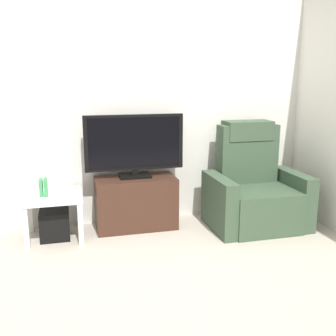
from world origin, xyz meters
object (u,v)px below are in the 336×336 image
Objects in this scene: book_rightmost at (50,186)px; book_leftmost at (41,187)px; subwoofer_box at (55,224)px; recliner_armchair at (254,190)px; side_table at (53,201)px; game_console at (68,181)px; tv_stand at (136,202)px; book_middle at (46,187)px; television at (134,144)px.

book_leftmost is at bearing 180.00° from book_rightmost.
book_leftmost is at bearing -168.69° from subwoofer_box.
book_leftmost is (-2.13, 0.12, 0.15)m from recliner_armchair.
side_table reaches higher than subwoofer_box.
book_rightmost is at bearing -169.63° from game_console.
tv_stand reaches higher than subwoofer_box.
tv_stand is 5.04× the size of book_middle.
book_middle is (-0.87, -0.13, -0.35)m from television.
subwoofer_box is at bearing -173.60° from tv_stand.
book_rightmost is 0.17m from game_console.
tv_stand is at bearing 7.30° from book_middle.
television is 3.60× the size of subwoofer_box.
book_middle is at bearing -172.70° from tv_stand.
side_table is 0.16m from book_rightmost.
tv_stand is at bearing 6.40° from subwoofer_box.
book_middle is at bearing 0.00° from book_leftmost.
tv_stand is 0.60m from television.
subwoofer_box is at bearing 63.43° from side_table.
subwoofer_box is (-0.81, -0.09, -0.13)m from tv_stand.
game_console reaches higher than book_leftmost.
tv_stand is 1.24m from recliner_armchair.
subwoofer_box is 1.50× the size of book_rightmost.
book_leftmost is (-0.91, -0.13, -0.35)m from television.
book_leftmost is 0.05m from book_middle.
book_middle reaches higher than subwoofer_box.
tv_stand is 1.51× the size of side_table.
tv_stand is at bearing 6.92° from game_console.
side_table is 0.18m from book_leftmost.
game_console is (-1.89, 0.15, 0.19)m from recliner_armchair.
book_rightmost is (0.04, 0.00, 0.01)m from book_middle.
television is 0.95m from book_middle.
game_console is at bearing 10.37° from book_rightmost.
television is 0.99m from book_leftmost.
television is at bearing 7.70° from subwoofer_box.
recliner_armchair is at bearing -3.10° from book_leftmost.
book_middle is 0.21m from game_console.
recliner_armchair reaches higher than side_table.
book_rightmost is at bearing 0.00° from book_middle.
book_middle is (-0.87, -0.11, 0.25)m from tv_stand.
book_rightmost reaches higher than book_leftmost.
side_table is at bearing 46.59° from book_rightmost.
recliner_armchair reaches higher than tv_stand.
game_console is (0.15, 0.01, 0.42)m from subwoofer_box.
book_rightmost is (-0.02, -0.02, 0.40)m from subwoofer_box.
tv_stand is 2.94× the size of subwoofer_box.
side_table is 2.23× the size of game_console.
book_leftmost is (-0.10, -0.02, 0.38)m from subwoofer_box.
television is at bearing 7.70° from side_table.
game_console reaches higher than side_table.
book_middle is at bearing -171.43° from game_console.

